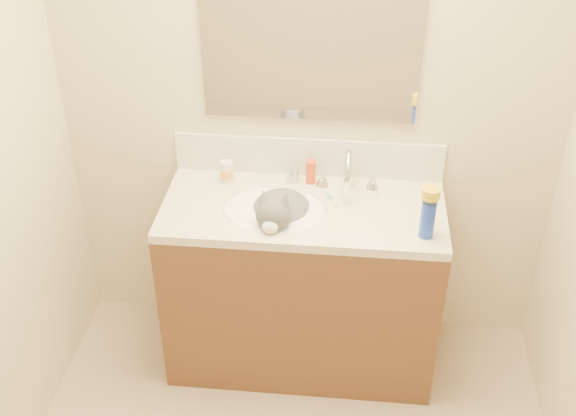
% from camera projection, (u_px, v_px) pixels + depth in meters
% --- Properties ---
extents(room_shell, '(2.24, 2.54, 2.52)m').
position_uv_depth(room_shell, '(276.00, 212.00, 1.89)').
color(room_shell, beige).
rests_on(room_shell, ground).
extents(vanity_cabinet, '(1.20, 0.55, 0.82)m').
position_uv_depth(vanity_cabinet, '(302.00, 288.00, 3.30)').
color(vanity_cabinet, '#55341D').
rests_on(vanity_cabinet, ground).
extents(counter_slab, '(1.20, 0.55, 0.04)m').
position_uv_depth(counter_slab, '(303.00, 210.00, 3.06)').
color(counter_slab, beige).
rests_on(counter_slab, vanity_cabinet).
extents(basin, '(0.45, 0.36, 0.14)m').
position_uv_depth(basin, '(274.00, 222.00, 3.07)').
color(basin, white).
rests_on(basin, vanity_cabinet).
extents(faucet, '(0.28, 0.20, 0.21)m').
position_uv_depth(faucet, '(348.00, 174.00, 3.10)').
color(faucet, silver).
rests_on(faucet, counter_slab).
extents(cat, '(0.32, 0.40, 0.31)m').
position_uv_depth(cat, '(280.00, 216.00, 3.05)').
color(cat, '#4B494B').
rests_on(cat, basin).
extents(backsplash, '(1.20, 0.02, 0.18)m').
position_uv_depth(backsplash, '(308.00, 157.00, 3.22)').
color(backsplash, beige).
rests_on(backsplash, counter_slab).
extents(mirror, '(0.90, 0.02, 0.80)m').
position_uv_depth(mirror, '(311.00, 29.00, 2.89)').
color(mirror, white).
rests_on(mirror, room_shell).
extents(pill_bottle, '(0.06, 0.06, 0.10)m').
position_uv_depth(pill_bottle, '(227.00, 172.00, 3.19)').
color(pill_bottle, silver).
rests_on(pill_bottle, counter_slab).
extents(pill_label, '(0.06, 0.06, 0.04)m').
position_uv_depth(pill_label, '(227.00, 173.00, 3.19)').
color(pill_label, orange).
rests_on(pill_label, pill_bottle).
extents(silver_jar, '(0.07, 0.07, 0.06)m').
position_uv_depth(silver_jar, '(293.00, 175.00, 3.20)').
color(silver_jar, '#B7B7BC').
rests_on(silver_jar, counter_slab).
extents(amber_bottle, '(0.06, 0.06, 0.11)m').
position_uv_depth(amber_bottle, '(311.00, 172.00, 3.18)').
color(amber_bottle, '#C43F17').
rests_on(amber_bottle, counter_slab).
extents(toothbrush, '(0.06, 0.13, 0.01)m').
position_uv_depth(toothbrush, '(331.00, 198.00, 3.09)').
color(toothbrush, silver).
rests_on(toothbrush, counter_slab).
extents(toothbrush_head, '(0.03, 0.03, 0.02)m').
position_uv_depth(toothbrush_head, '(331.00, 197.00, 3.09)').
color(toothbrush_head, '#6590D7').
rests_on(toothbrush_head, counter_slab).
extents(spray_can, '(0.06, 0.06, 0.16)m').
position_uv_depth(spray_can, '(428.00, 219.00, 2.83)').
color(spray_can, '#1A36B7').
rests_on(spray_can, counter_slab).
extents(spray_cap, '(0.07, 0.07, 0.04)m').
position_uv_depth(spray_cap, '(431.00, 193.00, 2.76)').
color(spray_cap, gold).
rests_on(spray_cap, spray_can).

